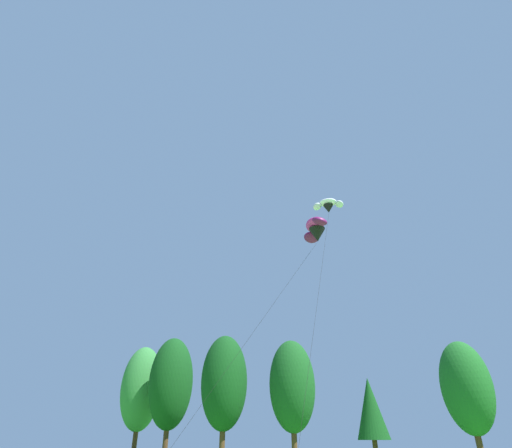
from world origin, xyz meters
TOP-DOWN VIEW (x-y plane):
  - treeline_tree_a at (-33.58, 55.52)m, footprint 5.79×5.79m
  - treeline_tree_b at (-26.57, 53.25)m, footprint 5.84×5.84m
  - treeline_tree_c at (-16.96, 51.13)m, footprint 5.56×5.56m
  - treeline_tree_d at (-8.89, 53.01)m, footprint 5.29×5.29m
  - treeline_tree_e at (-0.53, 54.72)m, footprint 3.44×3.44m
  - treeline_tree_f at (9.32, 54.18)m, footprint 4.85×4.85m
  - parafoil_kite_high_magenta at (2.01, 31.56)m, footprint 7.24×9.49m
  - parafoil_kite_mid_white at (2.62, 33.38)m, footprint 2.57×9.47m

SIDE VIEW (x-z plane):
  - treeline_tree_e at x=-0.53m, z-range 1.05..9.43m
  - treeline_tree_f at x=9.32m, z-range 1.19..12.49m
  - treeline_tree_d at x=-8.89m, z-range 1.36..14.27m
  - treeline_tree_c at x=-16.96m, z-range 1.47..15.38m
  - treeline_tree_a at x=-33.58m, z-range 1.56..16.33m
  - treeline_tree_b at x=-26.57m, z-range 1.58..16.55m
  - parafoil_kite_high_magenta at x=2.01m, z-range 8.26..23.23m
  - parafoil_kite_mid_white at x=2.62m, z-range 9.59..27.61m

